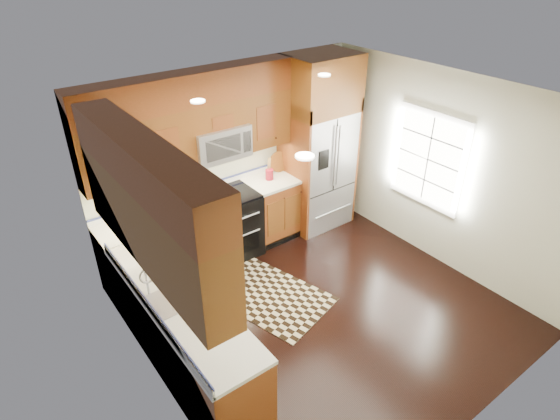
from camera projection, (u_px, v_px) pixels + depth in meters
ground at (321, 309)px, 5.72m from camera, size 4.00×4.00×0.00m
wall_back at (229, 158)px, 6.43m from camera, size 4.00×0.02×2.60m
wall_left at (152, 292)px, 4.02m from camera, size 0.02×4.00×2.60m
wall_right at (441, 171)px, 6.09m from camera, size 0.02×4.00×2.60m
window at (428, 159)px, 6.16m from camera, size 0.04×1.10×1.30m
base_cabinets at (192, 282)px, 5.47m from camera, size 2.85×3.00×0.90m
countertop at (195, 240)px, 5.39m from camera, size 2.86×3.01×0.04m
upper_cabinets at (176, 150)px, 4.84m from camera, size 2.85×3.00×1.15m
range at (230, 225)px, 6.50m from camera, size 0.76×0.67×0.95m
microwave at (219, 142)px, 5.98m from camera, size 0.76×0.40×0.42m
refrigerator at (318, 144)px, 6.85m from camera, size 0.98×0.75×2.60m
sink_faucet at (173, 293)px, 4.47m from camera, size 0.54×0.44×0.37m
rug at (264, 293)px, 5.97m from camera, size 1.39×1.84×0.01m
knife_block at (191, 191)px, 6.10m from camera, size 0.16×0.18×0.30m
utensil_crock at (269, 172)px, 6.62m from camera, size 0.13×0.13×0.32m
cutting_board at (279, 170)px, 6.90m from camera, size 0.35×0.35×0.02m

